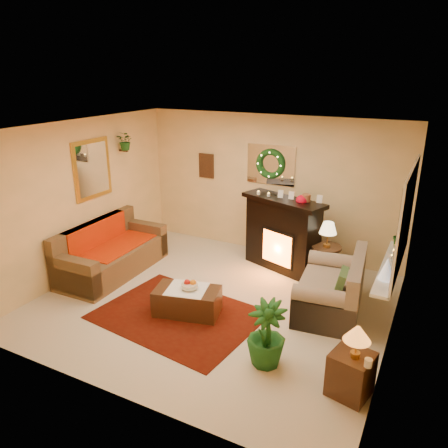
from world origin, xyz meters
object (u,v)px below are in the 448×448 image
at_px(side_table_round, 325,264).
at_px(coffee_table, 187,300).
at_px(sofa, 112,249).
at_px(loveseat, 331,283).
at_px(fireplace, 282,239).
at_px(end_table_square, 351,373).

height_order(side_table_round, coffee_table, side_table_round).
height_order(sofa, loveseat, sofa).
xyz_separation_m(fireplace, loveseat, (1.12, -1.02, -0.13)).
xyz_separation_m(side_table_round, end_table_square, (0.94, -2.51, -0.05)).
bearing_deg(coffee_table, loveseat, 16.68).
bearing_deg(sofa, side_table_round, 19.95).
height_order(side_table_round, end_table_square, side_table_round).
xyz_separation_m(fireplace, side_table_round, (0.82, -0.17, -0.23)).
bearing_deg(fireplace, coffee_table, -88.68).
height_order(loveseat, coffee_table, loveseat).
xyz_separation_m(sofa, coffee_table, (1.86, -0.58, -0.22)).
height_order(sofa, fireplace, fireplace).
xyz_separation_m(loveseat, side_table_round, (-0.30, 0.84, -0.10)).
distance_m(loveseat, side_table_round, 0.90).
relative_size(fireplace, side_table_round, 2.09).
bearing_deg(loveseat, sofa, -178.86).
distance_m(side_table_round, coffee_table, 2.42).
bearing_deg(end_table_square, sofa, 164.40).
height_order(sofa, side_table_round, sofa).
height_order(loveseat, end_table_square, loveseat).
relative_size(fireplace, loveseat, 0.90).
xyz_separation_m(sofa, loveseat, (3.65, 0.47, -0.01)).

